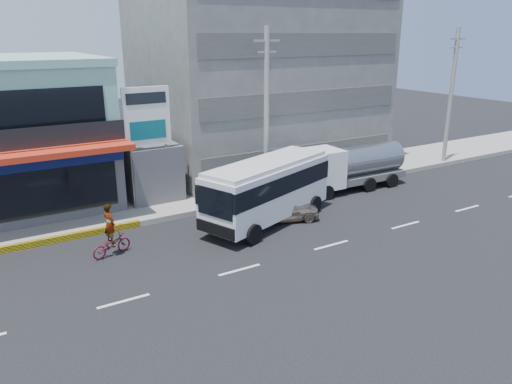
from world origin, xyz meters
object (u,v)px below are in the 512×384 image
utility_pole_near (266,114)px  sedan (283,209)px  billboard (147,124)px  concrete_building (257,70)px  tanker_truck (350,166)px  utility_pole_far (451,97)px  satellite_dish (146,141)px  minibus (267,186)px  motorcycle_rider (111,239)px

utility_pole_near → sedan: (-1.17, -3.50, -4.48)m
billboard → sedan: bearing=-44.8°
concrete_building → tanker_truck: 10.36m
billboard → utility_pole_near: size_ratio=0.69×
concrete_building → utility_pole_far: bearing=-32.3°
sedan → satellite_dish: bearing=51.5°
satellite_dish → billboard: bearing=-105.5°
satellite_dish → utility_pole_near: utility_pole_near is taller
billboard → minibus: size_ratio=0.82×
billboard → utility_pole_near: (6.50, -1.80, 0.22)m
utility_pole_far → tanker_truck: utility_pole_far is taller
sedan → utility_pole_near: bearing=-1.2°
utility_pole_near → concrete_building: bearing=62.2°
utility_pole_near → sedan: bearing=-108.4°
satellite_dish → motorcycle_rider: 8.39m
minibus → sedan: (0.83, -0.23, -1.33)m
utility_pole_near → tanker_truck: utility_pole_near is taller
concrete_building → minibus: concrete_building is taller
minibus → sedan: bearing=-15.7°
minibus → satellite_dish: bearing=120.2°
utility_pole_far → motorcycle_rider: (-26.21, -3.11, -4.34)m
utility_pole_far → billboard: bearing=175.4°
concrete_building → motorcycle_rider: bearing=-143.0°
minibus → tanker_truck: bearing=16.2°
satellite_dish → motorcycle_rider: satellite_dish is taller
satellite_dish → utility_pole_near: (6.00, -3.60, 1.57)m
sedan → motorcycle_rider: 9.05m
billboard → sedan: (5.33, -5.30, -4.26)m
utility_pole_near → sedan: utility_pole_near is taller
utility_pole_far → tanker_truck: bearing=-174.3°
concrete_building → billboard: bearing=-151.1°
satellite_dish → minibus: satellite_dish is taller
satellite_dish → concrete_building: bearing=21.8°
concrete_building → utility_pole_far: 14.32m
concrete_building → motorcycle_rider: concrete_building is taller
utility_pole_near → minibus: (-2.00, -3.27, -3.16)m
concrete_building → sedan: 13.78m
utility_pole_near → motorcycle_rider: (-10.21, -3.11, -4.34)m
billboard → utility_pole_far: bearing=-4.6°
concrete_building → utility_pole_far: (12.00, -7.60, -1.85)m
concrete_building → satellite_dish: concrete_building is taller
utility_pole_far → sedan: utility_pole_far is taller
minibus → tanker_truck: size_ratio=1.15×
concrete_building → minibus: size_ratio=1.91×
concrete_building → minibus: (-6.00, -10.87, -5.01)m
utility_pole_far → sedan: (-17.17, -3.50, -4.48)m
tanker_truck → utility_pole_far: bearing=5.7°
satellite_dish → billboard: billboard is taller
utility_pole_near → utility_pole_far: (16.00, 0.00, 0.00)m
billboard → motorcycle_rider: size_ratio=2.81×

